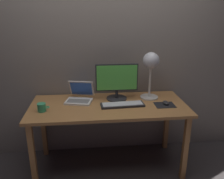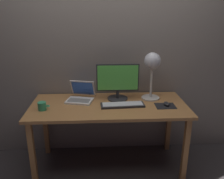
{
  "view_description": "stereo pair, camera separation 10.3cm",
  "coord_description": "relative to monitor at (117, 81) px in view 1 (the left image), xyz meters",
  "views": [
    {
      "loc": [
        -0.19,
        -2.21,
        1.67
      ],
      "look_at": [
        0.03,
        -0.05,
        0.92
      ],
      "focal_mm": 37.46,
      "sensor_mm": 36.0,
      "label": 1
    },
    {
      "loc": [
        -0.08,
        -2.22,
        1.67
      ],
      "look_at": [
        0.03,
        -0.05,
        0.92
      ],
      "focal_mm": 37.46,
      "sensor_mm": 36.0,
      "label": 2
    }
  ],
  "objects": [
    {
      "name": "desk_lamp",
      "position": [
        0.36,
        0.0,
        0.16
      ],
      "size": [
        0.19,
        0.19,
        0.51
      ],
      "color": "beige",
      "rests_on": "desk"
    },
    {
      "name": "ground_plane",
      "position": [
        -0.1,
        -0.15,
        -0.95
      ],
      "size": [
        4.8,
        4.8,
        0.0
      ],
      "primitive_type": "plane",
      "color": "#383333",
      "rests_on": "ground"
    },
    {
      "name": "mouse",
      "position": [
        0.48,
        -0.21,
        -0.19
      ],
      "size": [
        0.06,
        0.1,
        0.03
      ],
      "primitive_type": "ellipsoid",
      "color": "#28282B",
      "rests_on": "mousepad"
    },
    {
      "name": "desk",
      "position": [
        -0.1,
        -0.15,
        -0.29
      ],
      "size": [
        1.6,
        0.7,
        0.74
      ],
      "color": "#A8703D",
      "rests_on": "ground"
    },
    {
      "name": "keyboard_main",
      "position": [
        0.04,
        -0.19,
        -0.2
      ],
      "size": [
        0.45,
        0.17,
        0.03
      ],
      "color": "#28282B",
      "rests_on": "desk"
    },
    {
      "name": "monitor",
      "position": [
        0.0,
        0.0,
        0.0
      ],
      "size": [
        0.45,
        0.22,
        0.39
      ],
      "color": "#28282B",
      "rests_on": "desk"
    },
    {
      "name": "mousepad",
      "position": [
        0.47,
        -0.22,
        -0.21
      ],
      "size": [
        0.2,
        0.16,
        0.0
      ],
      "primitive_type": "cube",
      "color": "black",
      "rests_on": "desk"
    },
    {
      "name": "laptop",
      "position": [
        -0.4,
        0.01,
        -0.15
      ],
      "size": [
        0.32,
        0.33,
        0.2
      ],
      "color": "silver",
      "rests_on": "desk"
    },
    {
      "name": "coffee_mug",
      "position": [
        -0.75,
        -0.25,
        -0.17
      ],
      "size": [
        0.12,
        0.08,
        0.08
      ],
      "color": "#339966",
      "rests_on": "desk"
    },
    {
      "name": "back_wall",
      "position": [
        -0.1,
        0.25,
        0.35
      ],
      "size": [
        4.8,
        0.06,
        2.6
      ],
      "primitive_type": "cube",
      "color": "gray",
      "rests_on": "ground"
    }
  ]
}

